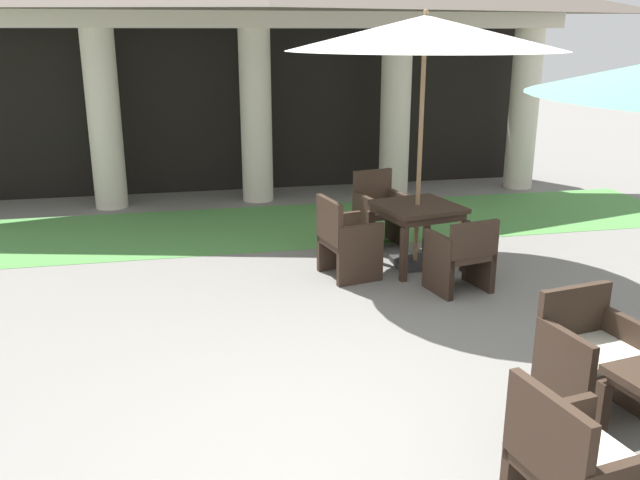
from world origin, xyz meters
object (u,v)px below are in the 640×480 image
at_px(patio_chair_near_foreground_west, 578,473).
at_px(patio_table_mid_left, 417,213).
at_px(patio_chair_near_foreground_north, 591,356).
at_px(patio_chair_mid_left_south, 462,255).
at_px(patio_chair_mid_left_west, 346,241).
at_px(terracotta_urn, 461,237).
at_px(patio_chair_mid_left_north, 379,212).
at_px(patio_umbrella_mid_left, 425,34).

height_order(patio_chair_near_foreground_west, patio_table_mid_left, patio_chair_near_foreground_west).
distance_m(patio_chair_near_foreground_north, patio_chair_mid_left_south, 2.36).
xyz_separation_m(patio_chair_mid_left_west, terracotta_urn, (1.66, 0.68, -0.26)).
relative_size(patio_chair_near_foreground_west, terracotta_urn, 2.53).
bearing_deg(patio_chair_mid_left_north, patio_umbrella_mid_left, 90.00).
xyz_separation_m(patio_chair_mid_left_west, patio_chair_mid_left_north, (0.70, 1.06, 0.02)).
bearing_deg(patio_chair_near_foreground_west, patio_chair_near_foreground_north, 134.90).
distance_m(patio_table_mid_left, patio_chair_mid_left_north, 0.92).
relative_size(patio_table_mid_left, patio_chair_mid_left_north, 1.10).
bearing_deg(terracotta_urn, patio_chair_mid_left_north, 158.37).
bearing_deg(patio_table_mid_left, patio_chair_near_foreground_north, -87.46).
bearing_deg(patio_chair_near_foreground_north, patio_table_mid_left, -96.88).
relative_size(patio_chair_near_foreground_north, patio_table_mid_left, 0.85).
bearing_deg(patio_chair_near_foreground_north, patio_chair_mid_left_north, -94.88).
bearing_deg(patio_umbrella_mid_left, patio_chair_mid_left_west, -168.22).
bearing_deg(patio_chair_near_foreground_north, patio_chair_mid_left_south, -100.34).
height_order(patio_chair_near_foreground_north, patio_chair_mid_left_west, patio_chair_mid_left_west).
distance_m(patio_chair_mid_left_west, patio_chair_mid_left_south, 1.26).
bearing_deg(patio_table_mid_left, terracotta_urn, 32.14).
height_order(patio_chair_near_foreground_west, patio_chair_mid_left_south, patio_chair_near_foreground_west).
height_order(patio_chair_near_foreground_west, patio_chair_near_foreground_north, patio_chair_near_foreground_west).
bearing_deg(patio_chair_mid_left_west, patio_chair_near_foreground_west, -9.45).
height_order(patio_table_mid_left, patio_chair_mid_left_west, patio_chair_mid_left_west).
xyz_separation_m(patio_chair_mid_left_south, terracotta_urn, (0.60, 1.36, -0.25)).
xyz_separation_m(patio_chair_near_foreground_west, patio_chair_mid_left_north, (0.52, 5.29, 0.01)).
relative_size(patio_chair_mid_left_south, terracotta_urn, 2.19).
xyz_separation_m(patio_chair_near_foreground_north, terracotta_urn, (0.64, 3.73, -0.27)).
bearing_deg(patio_chair_mid_left_west, patio_chair_mid_left_south, 45.28).
distance_m(patio_chair_near_foreground_west, terracotta_urn, 5.14).
bearing_deg(patio_umbrella_mid_left, patio_chair_mid_left_south, -78.22).
bearing_deg(patio_chair_mid_left_west, terracotta_urn, 100.34).
bearing_deg(patio_chair_mid_left_west, patio_chair_near_foreground_north, 6.75).
bearing_deg(terracotta_urn, patio_table_mid_left, -147.86).
height_order(patio_umbrella_mid_left, patio_chair_mid_left_south, patio_umbrella_mid_left).
xyz_separation_m(patio_chair_near_foreground_west, patio_chair_mid_left_south, (0.89, 3.55, -0.03)).
relative_size(patio_table_mid_left, terracotta_urn, 2.81).
relative_size(patio_umbrella_mid_left, patio_chair_mid_left_west, 3.33).
height_order(patio_chair_near_foreground_north, patio_umbrella_mid_left, patio_umbrella_mid_left).
bearing_deg(patio_chair_mid_left_south, patio_chair_mid_left_north, 90.00).
distance_m(patio_umbrella_mid_left, patio_chair_mid_left_west, 2.35).
distance_m(patio_table_mid_left, patio_umbrella_mid_left, 1.96).
bearing_deg(patio_chair_mid_left_north, patio_chair_mid_left_west, 44.89).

